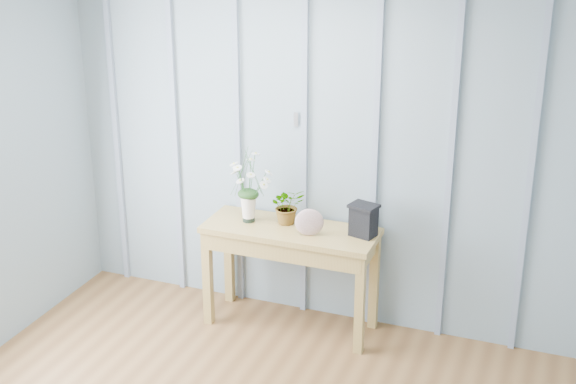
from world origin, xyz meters
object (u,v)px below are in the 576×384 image
at_px(sideboard, 291,243).
at_px(felt_disc_vessel, 309,222).
at_px(carved_box, 363,220).
at_px(daisy_vase, 248,177).

xyz_separation_m(sideboard, felt_disc_vessel, (0.16, -0.08, 0.21)).
distance_m(sideboard, carved_box, 0.55).
height_order(daisy_vase, carved_box, daisy_vase).
bearing_deg(daisy_vase, carved_box, 3.12).
bearing_deg(felt_disc_vessel, daisy_vase, 151.96).
distance_m(daisy_vase, felt_disc_vessel, 0.54).
bearing_deg(carved_box, daisy_vase, -176.88).
relative_size(daisy_vase, carved_box, 2.36).
height_order(sideboard, daisy_vase, daisy_vase).
bearing_deg(felt_disc_vessel, sideboard, 136.68).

